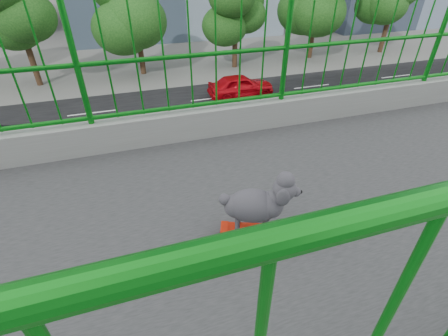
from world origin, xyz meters
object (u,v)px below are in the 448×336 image
Objects in this scene: skateboard at (251,230)px; car_4 at (241,86)px; poodle at (257,203)px; car_2 at (263,129)px.

skateboard is 21.17m from car_4.
skateboard reaches higher than car_4.
poodle reaches higher than car_2.
car_2 is 1.09× the size of car_4.
poodle is at bearing 159.66° from car_4.
car_4 is (-6.40, 1.06, 0.09)m from car_2.
poodle is 21.24m from car_4.
skateboard is 0.25m from poodle.
poodle reaches higher than car_4.
poodle reaches higher than skateboard.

